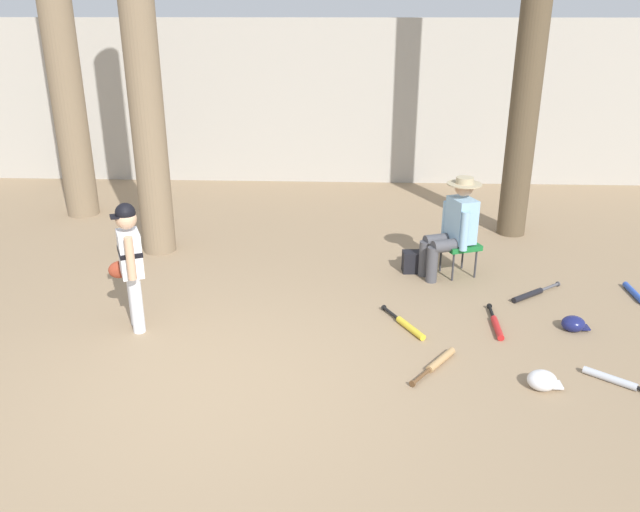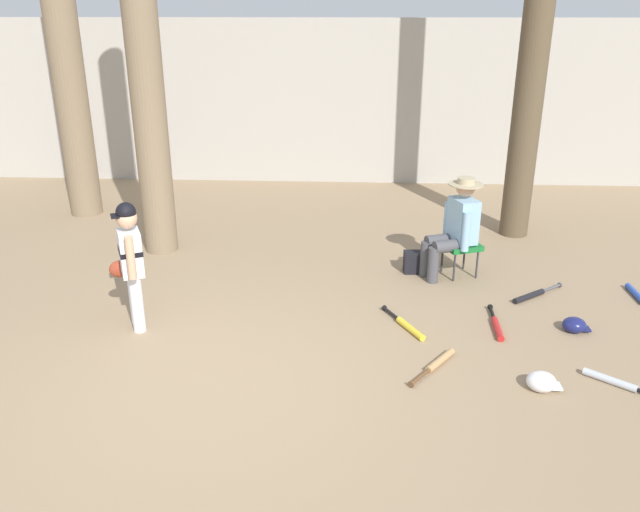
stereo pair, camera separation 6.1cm
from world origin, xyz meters
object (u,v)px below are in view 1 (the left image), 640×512
bat_yellow_trainer (407,326)px  bat_black_composite (531,294)px  folding_stool (459,246)px  tree_near_player (141,53)px  tree_far_left (57,25)px  bat_wood_tan (438,362)px  bat_blue_youth (636,295)px  batting_helmet_navy (574,324)px  bat_red_barrel (496,325)px  young_ballplayer (130,259)px  bat_aluminum_silver (617,381)px  handbag_beside_stool (417,262)px  seated_spectator (454,225)px  batting_helmet_white (542,380)px  tree_behind_spectator (531,52)px

bat_yellow_trainer → bat_black_composite: size_ratio=1.04×
bat_black_composite → folding_stool: bearing=140.0°
tree_near_player → tree_far_left: (-1.64, 1.52, 0.27)m
tree_near_player → bat_wood_tan: bearing=-40.0°
bat_blue_youth → batting_helmet_navy: size_ratio=2.96×
bat_blue_youth → tree_near_player: bearing=167.7°
bat_yellow_trainer → bat_wood_tan: 0.73m
bat_yellow_trainer → bat_wood_tan: size_ratio=1.10×
bat_red_barrel → batting_helmet_navy: batting_helmet_navy is taller
young_ballplayer → bat_wood_tan: size_ratio=2.10×
batting_helmet_navy → bat_aluminum_silver: bearing=-86.7°
tree_near_player → handbag_beside_stool: tree_near_player is taller
bat_red_barrel → bat_aluminum_silver: (0.82, -0.98, 0.00)m
bat_wood_tan → handbag_beside_stool: bearing=89.6°
batting_helmet_navy → seated_spectator: bearing=127.4°
bat_aluminum_silver → bat_wood_tan: bearing=171.1°
bat_black_composite → batting_helmet_navy: (0.21, -0.77, 0.03)m
bat_black_composite → batting_helmet_navy: size_ratio=2.42×
young_ballplayer → bat_red_barrel: bearing=2.3°
bat_wood_tan → bat_red_barrel: bearing=47.9°
bat_red_barrel → bat_yellow_trainer: bearing=-176.8°
bat_yellow_trainer → batting_helmet_white: bearing=-44.2°
bat_blue_youth → bat_yellow_trainer: same height
folding_stool → batting_helmet_white: (0.34, -2.45, -0.29)m
folding_stool → bat_wood_tan: 2.21m
handbag_beside_stool → tree_far_left: size_ratio=0.05×
folding_stool → bat_black_composite: 1.00m
bat_aluminum_silver → batting_helmet_white: size_ratio=2.15×
young_ballplayer → tree_behind_spectator: bearing=34.8°
tree_behind_spectator → bat_red_barrel: 3.90m
bat_aluminum_silver → bat_yellow_trainer: same height
tree_far_left → batting_helmet_white: 7.88m
handbag_beside_stool → bat_black_composite: bearing=-28.9°
young_ballplayer → tree_far_left: tree_far_left is taller
tree_behind_spectator → seated_spectator: size_ratio=4.71×
young_ballplayer → bat_aluminum_silver: young_ballplayer is taller
handbag_beside_stool → folding_stool: bearing=-6.9°
bat_red_barrel → bat_wood_tan: size_ratio=1.16×
bat_red_barrel → bat_blue_youth: (1.70, 0.79, 0.00)m
tree_near_player → bat_black_composite: bearing=-15.5°
bat_wood_tan → bat_blue_youth: bearing=32.9°
tree_near_player → tree_far_left: tree_far_left is taller
tree_behind_spectator → tree_far_left: size_ratio=0.90×
young_ballplayer → seated_spectator: size_ratio=1.09×
folding_stool → handbag_beside_stool: 0.54m
tree_near_player → bat_aluminum_silver: tree_near_player is taller
bat_red_barrel → bat_yellow_trainer: size_ratio=1.05×
handbag_beside_stool → batting_helmet_navy: handbag_beside_stool is taller
batting_helmet_white → tree_behind_spectator: bearing=80.6°
seated_spectator → tree_behind_spectator: bearing=55.6°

